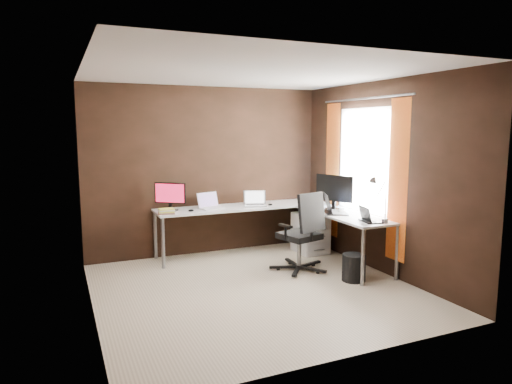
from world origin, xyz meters
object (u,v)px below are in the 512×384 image
at_px(laptop_white, 210,205).
at_px(laptop_black_big, 333,209).
at_px(desk_lamp, 378,194).
at_px(wastebasket, 354,268).
at_px(laptop_silver, 255,202).
at_px(book_stack, 166,211).
at_px(office_chair, 301,248).
at_px(laptop_black_small, 369,218).
at_px(drawer_pedestal, 310,233).
at_px(monitor_left, 170,195).
at_px(monitor_right, 334,190).

bearing_deg(laptop_white, laptop_black_big, -52.54).
distance_m(desk_lamp, wastebasket, 0.96).
xyz_separation_m(laptop_silver, book_stack, (-1.37, -0.12, -0.01)).
height_order(laptop_black_big, wastebasket, laptop_black_big).
relative_size(book_stack, office_chair, 0.24).
bearing_deg(office_chair, desk_lamp, -60.47).
bearing_deg(office_chair, wastebasket, -72.53).
bearing_deg(laptop_silver, laptop_black_big, -35.07).
xyz_separation_m(laptop_black_small, office_chair, (-0.61, 0.61, -0.46)).
bearing_deg(drawer_pedestal, monitor_left, 168.82).
relative_size(laptop_white, office_chair, 0.37).
relative_size(monitor_right, book_stack, 2.22).
height_order(laptop_white, laptop_silver, laptop_white).
height_order(laptop_black_small, book_stack, laptop_black_small).
xyz_separation_m(drawer_pedestal, wastebasket, (-0.18, -1.37, -0.13)).
bearing_deg(laptop_black_small, drawer_pedestal, 13.90).
bearing_deg(book_stack, laptop_black_small, -35.15).
relative_size(laptop_white, desk_lamp, 0.69).
height_order(drawer_pedestal, monitor_left, monitor_left).
bearing_deg(monitor_left, laptop_white, 31.47).
distance_m(drawer_pedestal, laptop_silver, 0.97).
height_order(laptop_white, office_chair, office_chair).
bearing_deg(book_stack, monitor_right, -15.50).
xyz_separation_m(laptop_white, office_chair, (0.90, -1.11, -0.47)).
bearing_deg(laptop_white, desk_lamp, -64.97).
distance_m(monitor_right, laptop_silver, 1.20).
bearing_deg(monitor_right, laptop_silver, 27.09).
xyz_separation_m(laptop_white, laptop_black_big, (1.43, -1.04, 0.01)).
height_order(monitor_left, laptop_white, monitor_left).
relative_size(desk_lamp, wastebasket, 1.69).
relative_size(monitor_right, desk_lamp, 1.00).
bearing_deg(monitor_left, laptop_black_small, -4.28).
xyz_separation_m(monitor_left, desk_lamp, (2.16, -1.84, 0.13)).
distance_m(drawer_pedestal, book_stack, 2.22).
bearing_deg(book_stack, desk_lamp, -35.70).
relative_size(laptop_white, laptop_silver, 1.00).
relative_size(monitor_left, desk_lamp, 0.70).
distance_m(monitor_left, laptop_black_big, 2.28).
distance_m(monitor_left, desk_lamp, 2.84).
distance_m(monitor_left, laptop_silver, 1.28).
height_order(book_stack, desk_lamp, desk_lamp).
bearing_deg(laptop_black_big, monitor_right, -13.18).
distance_m(laptop_black_big, office_chair, 0.71).
xyz_separation_m(monitor_right, laptop_black_small, (-0.09, -0.91, -0.24)).
distance_m(drawer_pedestal, monitor_right, 0.85).
relative_size(monitor_left, book_stack, 1.55).
distance_m(monitor_right, book_stack, 2.38).
distance_m(laptop_white, desk_lamp, 2.42).
distance_m(office_chair, wastebasket, 0.75).
relative_size(laptop_black_big, desk_lamp, 0.86).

